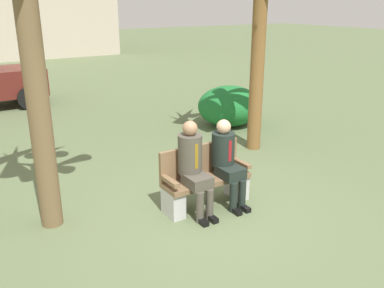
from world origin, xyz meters
The scene contains 5 objects.
ground_plane centered at (0.00, 0.00, 0.00)m, with size 80.00×80.00×0.00m, color #5B6B46.
park_bench centered at (0.06, 0.35, 0.39)m, with size 1.33×0.44×0.90m.
seated_man_left centered at (-0.21, 0.23, 0.75)m, with size 0.34×0.72×1.34m.
seated_man_right centered at (0.36, 0.23, 0.71)m, with size 0.34×0.72×1.27m.
shrub_near_bench centered at (2.90, 3.52, 0.48)m, with size 1.55×1.42×0.97m, color #1D6E2F.
Camera 1 is at (-3.07, -4.29, 2.88)m, focal length 38.82 mm.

